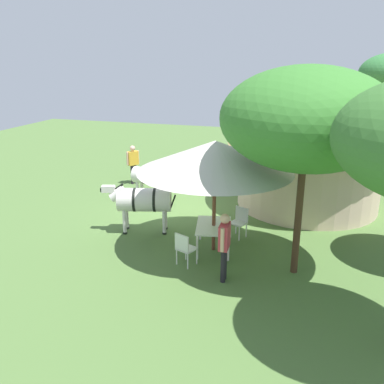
{
  "coord_description": "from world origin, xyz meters",
  "views": [
    {
      "loc": [
        13.05,
        4.35,
        5.15
      ],
      "look_at": [
        1.0,
        0.65,
        1.0
      ],
      "focal_mm": 38.38,
      "sensor_mm": 36.0,
      "label": 1
    }
  ],
  "objects": [
    {
      "name": "shade_umbrella",
      "position": [
        2.87,
        1.85,
        2.69
      ],
      "size": [
        4.15,
        4.15,
        3.1
      ],
      "color": "brown",
      "rests_on": "ground_plane"
    },
    {
      "name": "patio_chair_near_lawn",
      "position": [
        1.76,
        2.37,
        0.52
      ],
      "size": [
        0.57,
        0.58,
        0.9
      ],
      "rotation": [
        0.0,
        0.0,
        -2.01
      ],
      "color": "silver",
      "rests_on": "ground_plane"
    },
    {
      "name": "zebra_toward_hut",
      "position": [
        -3.24,
        -0.26,
        0.94
      ],
      "size": [
        1.0,
        2.04,
        1.48
      ],
      "rotation": [
        0.0,
        0.0,
        5.99
      ],
      "color": "silver",
      "rests_on": "ground_plane"
    },
    {
      "name": "patio_dining_table",
      "position": [
        2.87,
        1.85,
        0.66
      ],
      "size": [
        1.55,
        1.22,
        0.74
      ],
      "rotation": [
        0.0,
        0.0,
        0.21
      ],
      "color": "silver",
      "rests_on": "ground_plane"
    },
    {
      "name": "zebra_nearest_camera",
      "position": [
        2.28,
        -0.53,
        1.02
      ],
      "size": [
        1.12,
        2.22,
        1.56
      ],
      "rotation": [
        0.0,
        0.0,
        3.42
      ],
      "color": "silver",
      "rests_on": "ground_plane"
    },
    {
      "name": "patio_chair_near_hut",
      "position": [
        4.0,
        1.36,
        0.52
      ],
      "size": [
        0.56,
        0.57,
        0.9
      ],
      "rotation": [
        0.0,
        0.0,
        1.16
      ],
      "color": "silver",
      "rests_on": "ground_plane"
    },
    {
      "name": "zebra_by_umbrella",
      "position": [
        -0.35,
        -1.24,
        0.97
      ],
      "size": [
        0.77,
        2.16,
        1.51
      ],
      "rotation": [
        0.0,
        0.0,
        6.17
      ],
      "color": "silver",
      "rests_on": "ground_plane"
    },
    {
      "name": "ground_plane",
      "position": [
        0.0,
        0.0,
        0.0
      ],
      "size": [
        36.0,
        36.0,
        0.0
      ],
      "primitive_type": "plane",
      "color": "#4D6E36"
    },
    {
      "name": "standing_watcher",
      "position": [
        -2.29,
        -2.97,
        0.99
      ],
      "size": [
        0.49,
        0.43,
        1.65
      ],
      "rotation": [
        0.0,
        0.0,
        -0.64
      ],
      "color": "#241C29",
      "rests_on": "ground_plane"
    },
    {
      "name": "acacia_tree_far_lawn",
      "position": [
        3.5,
        4.1,
        3.84
      ],
      "size": [
        3.92,
        3.92,
        5.02
      ],
      "color": "#432E1D",
      "rests_on": "ground_plane"
    },
    {
      "name": "thatched_hut",
      "position": [
        -1.73,
        4.16,
        2.59
      ],
      "size": [
        5.82,
        5.82,
        4.79
      ],
      "rotation": [
        0.0,
        0.0,
        3.83
      ],
      "color": "beige",
      "rests_on": "ground_plane"
    },
    {
      "name": "guest_beside_umbrella",
      "position": [
        4.43,
        2.5,
        1.04
      ],
      "size": [
        0.62,
        0.23,
        1.72
      ],
      "rotation": [
        0.0,
        0.0,
        3.17
      ],
      "color": "black",
      "rests_on": "ground_plane"
    }
  ]
}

